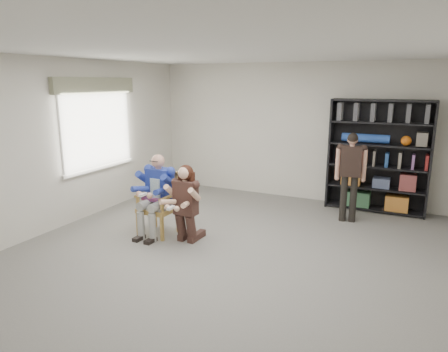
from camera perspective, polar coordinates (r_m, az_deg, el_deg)
The scene contains 8 objects.
room_shell at distance 5.21m, azimuth -0.89°, elevation 2.17°, with size 6.00×7.00×2.80m, color silver, non-canonical shape.
floor at distance 5.64m, azimuth -0.84°, elevation -11.92°, with size 6.00×7.00×0.01m, color slate.
window_left at distance 7.69m, azimuth -17.56°, elevation 6.88°, with size 0.16×2.00×1.75m, color white, non-canonical shape.
armchair at distance 6.48m, azimuth -9.46°, elevation -3.95°, with size 0.59×0.57×1.01m, color #A07A3F, non-canonical shape.
seated_man at distance 6.43m, azimuth -9.51°, elevation -2.66°, with size 0.57×0.79×1.31m, color navy, non-canonical shape.
kneeling_woman at distance 6.05m, azimuth -5.63°, elevation -4.13°, with size 0.51×0.81×1.20m, color #38241C, non-canonical shape.
bookshelf at distance 7.98m, azimuth 21.15°, elevation 2.61°, with size 1.80×0.38×2.10m, color black, non-canonical shape.
standing_man at distance 7.23m, azimuth 17.54°, elevation -0.26°, with size 0.49×0.27×1.58m, color black, non-canonical shape.
Camera 1 is at (2.30, -4.56, 2.40)m, focal length 32.00 mm.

